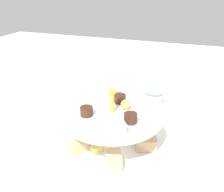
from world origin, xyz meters
name	(u,v)px	position (x,y,z in m)	size (l,w,h in m)	color
ground_plane	(112,147)	(0.00, 0.00, 0.00)	(2.40, 2.40, 0.00)	white
tiered_serving_stand	(112,132)	(0.00, 0.00, 0.04)	(0.29, 0.29, 0.16)	white
water_glass_tall_right	(208,186)	(0.13, 0.22, 0.06)	(0.07, 0.07, 0.11)	silver
water_glass_short_left	(111,92)	(-0.24, -0.09, 0.04)	(0.06, 0.06, 0.07)	silver
teacup_with_saucer	(153,99)	(-0.26, 0.05, 0.02)	(0.09, 0.09, 0.05)	white
butter_knife_right	(220,130)	(-0.17, 0.26, 0.00)	(0.17, 0.01, 0.00)	silver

